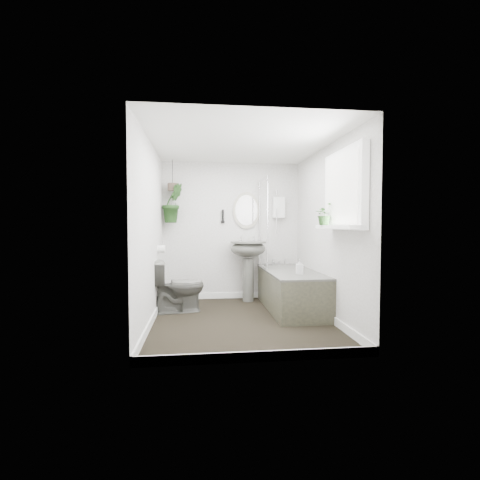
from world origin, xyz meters
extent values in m
cube|color=black|center=(0.00, 0.00, -0.01)|extent=(2.30, 2.80, 0.02)
cube|color=white|center=(0.00, 0.00, 2.31)|extent=(2.30, 2.80, 0.02)
cube|color=silver|center=(0.00, 1.41, 1.15)|extent=(2.30, 0.02, 2.30)
cube|color=silver|center=(0.00, -1.41, 1.15)|extent=(2.30, 0.02, 2.30)
cube|color=silver|center=(-1.16, 0.00, 1.15)|extent=(0.02, 2.80, 2.30)
cube|color=silver|center=(1.16, 0.00, 1.15)|extent=(0.02, 2.80, 2.30)
cube|color=white|center=(0.00, 0.00, 0.05)|extent=(2.30, 2.80, 0.10)
cube|color=white|center=(0.80, 1.34, 1.55)|extent=(0.20, 0.10, 0.35)
ellipsoid|color=#B4AE9A|center=(0.25, 1.37, 1.50)|extent=(0.46, 0.03, 0.62)
cylinder|color=black|center=(-0.15, 1.36, 1.40)|extent=(0.04, 0.04, 0.22)
cylinder|color=white|center=(-1.10, 0.70, 0.90)|extent=(0.11, 0.11, 0.11)
cube|color=white|center=(1.09, -0.70, 1.65)|extent=(0.08, 1.00, 0.90)
cube|color=white|center=(1.02, -0.70, 1.23)|extent=(0.18, 1.00, 0.04)
cube|color=white|center=(1.04, -0.70, 1.65)|extent=(0.01, 0.86, 0.76)
imported|color=#4F5049|center=(-0.85, 0.56, 0.38)|extent=(0.80, 0.55, 0.75)
imported|color=black|center=(0.97, -0.40, 1.38)|extent=(0.30, 0.28, 0.26)
imported|color=black|center=(-0.97, 1.25, 1.61)|extent=(0.45, 0.43, 0.64)
imported|color=black|center=(0.82, 0.15, 0.68)|extent=(0.10, 0.11, 0.20)
cylinder|color=brown|center=(-0.97, 1.25, 1.86)|extent=(0.16, 0.16, 0.12)
camera|label=1|loc=(-0.53, -4.47, 1.25)|focal=26.00mm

